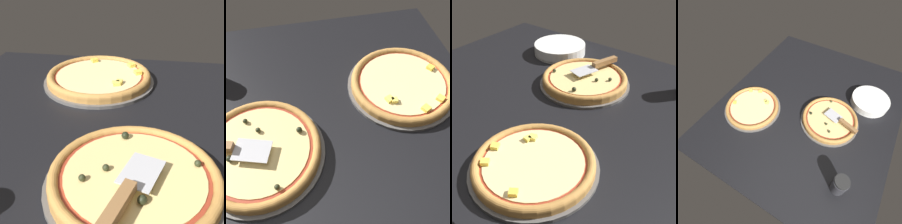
# 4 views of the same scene
# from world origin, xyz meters

# --- Properties ---
(ground_plane) EXTENTS (1.30, 1.09, 0.04)m
(ground_plane) POSITION_xyz_m (0.00, 0.00, -0.02)
(ground_plane) COLOR black
(pizza_pan_front) EXTENTS (0.35, 0.35, 0.01)m
(pizza_pan_front) POSITION_xyz_m (-0.05, -0.16, 0.01)
(pizza_pan_front) COLOR #565451
(pizza_pan_front) RESTS_ON ground_plane
(pizza_front) EXTENTS (0.33, 0.33, 0.04)m
(pizza_front) POSITION_xyz_m (-0.05, -0.16, 0.03)
(pizza_front) COLOR #B77F3D
(pizza_front) RESTS_ON pizza_pan_front
(pizza_pan_back) EXTENTS (0.36, 0.36, 0.01)m
(pizza_pan_back) POSITION_xyz_m (-0.21, 0.31, 0.01)
(pizza_pan_back) COLOR #565451
(pizza_pan_back) RESTS_ON ground_plane
(pizza_back) EXTENTS (0.34, 0.34, 0.03)m
(pizza_back) POSITION_xyz_m (-0.21, 0.31, 0.02)
(pizza_back) COLOR #B77F3D
(pizza_back) RESTS_ON pizza_pan_back
(serving_spatula) EXTENTS (0.10, 0.21, 0.02)m
(serving_spatula) POSITION_xyz_m (-0.06, -0.25, 0.06)
(serving_spatula) COLOR #B7B7BC
(serving_spatula) RESTS_ON pizza_front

